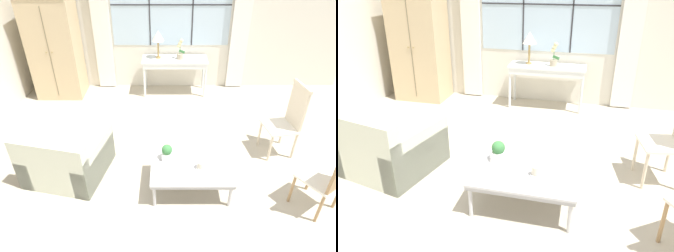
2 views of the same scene
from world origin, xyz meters
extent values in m
plane|color=#B2A893|center=(0.00, 0.00, 0.00)|extent=(14.00, 14.00, 0.00)
cube|color=silver|center=(0.00, 3.03, 1.40)|extent=(7.20, 0.06, 2.80)
cube|color=silver|center=(0.00, 3.00, 1.70)|extent=(2.32, 0.01, 1.56)
cube|color=#2D2D33|center=(-0.42, 2.99, 1.70)|extent=(0.02, 0.02, 1.56)
cube|color=#2D2D33|center=(0.42, 2.99, 1.70)|extent=(0.02, 0.02, 1.56)
cube|color=#2D2D33|center=(0.00, 2.99, 1.70)|extent=(2.32, 0.02, 0.02)
cube|color=white|center=(-1.37, 2.95, 1.34)|extent=(0.35, 0.06, 2.63)
cube|color=white|center=(1.37, 2.95, 1.34)|extent=(0.35, 0.06, 2.63)
cube|color=tan|center=(-2.25, 2.63, 1.01)|extent=(0.90, 0.64, 2.03)
cube|color=#74644C|center=(-2.25, 2.31, 0.97)|extent=(0.01, 0.01, 1.70)
sphere|color=#997F4C|center=(-2.30, 2.30, 1.01)|extent=(0.03, 0.03, 0.03)
sphere|color=#997F4C|center=(-2.20, 2.30, 1.01)|extent=(0.03, 0.03, 0.03)
cube|color=silver|center=(0.07, 2.70, 0.73)|extent=(1.30, 0.49, 0.03)
cube|color=silver|center=(0.07, 2.70, 0.66)|extent=(1.25, 0.47, 0.10)
cylinder|color=silver|center=(-0.54, 2.49, 0.36)|extent=(0.04, 0.04, 0.71)
cylinder|color=silver|center=(0.69, 2.49, 0.36)|extent=(0.04, 0.04, 0.71)
cylinder|color=silver|center=(-0.54, 2.90, 0.36)|extent=(0.04, 0.04, 0.71)
cylinder|color=silver|center=(0.69, 2.90, 0.36)|extent=(0.04, 0.04, 0.71)
cylinder|color=#9E7F47|center=(-0.25, 2.74, 0.75)|extent=(0.10, 0.10, 0.02)
cylinder|color=#9E7F47|center=(-0.25, 2.74, 0.93)|extent=(0.04, 0.04, 0.32)
cone|color=white|center=(-0.25, 2.74, 1.19)|extent=(0.24, 0.24, 0.20)
cylinder|color=tan|center=(0.18, 2.69, 0.80)|extent=(0.13, 0.13, 0.11)
cylinder|color=#38753D|center=(0.18, 2.69, 0.99)|extent=(0.01, 0.01, 0.28)
cube|color=#38753D|center=(0.21, 2.69, 0.89)|extent=(0.12, 0.02, 0.08)
sphere|color=beige|center=(0.15, 2.70, 1.00)|extent=(0.07, 0.07, 0.07)
sphere|color=beige|center=(0.18, 2.70, 1.06)|extent=(0.07, 0.07, 0.07)
sphere|color=beige|center=(0.20, 2.70, 1.11)|extent=(0.07, 0.07, 0.07)
cube|color=beige|center=(-1.45, 0.21, 0.23)|extent=(1.17, 1.14, 0.45)
cube|color=beige|center=(-1.54, -0.17, 0.62)|extent=(1.00, 0.37, 0.34)
cube|color=beige|center=(-1.84, 0.30, 0.30)|extent=(0.40, 0.97, 0.59)
cube|color=beige|center=(-1.07, 0.13, 0.30)|extent=(0.40, 0.97, 0.59)
cube|color=white|center=(1.60, 0.68, 0.46)|extent=(0.50, 0.50, 0.03)
cylinder|color=beige|center=(1.45, 0.46, 0.22)|extent=(0.04, 0.04, 0.45)
cylinder|color=beige|center=(1.39, 0.83, 0.22)|extent=(0.04, 0.04, 0.45)
cylinder|color=beige|center=(1.76, 0.89, 0.22)|extent=(0.04, 0.04, 0.45)
cylinder|color=#9E7A51|center=(1.49, -0.35, 0.22)|extent=(0.04, 0.04, 0.44)
cube|color=#BCBCC1|center=(0.24, -0.10, 0.37)|extent=(1.04, 0.74, 0.03)
cube|color=#A0A0A4|center=(0.24, -0.10, 0.34)|extent=(1.02, 0.73, 0.04)
cylinder|color=#BCBCC1|center=(-0.23, -0.42, 0.18)|extent=(0.04, 0.04, 0.36)
cylinder|color=#BCBCC1|center=(0.71, -0.42, 0.18)|extent=(0.04, 0.04, 0.36)
cylinder|color=#BCBCC1|center=(-0.23, 0.22, 0.18)|extent=(0.04, 0.04, 0.36)
cylinder|color=#BCBCC1|center=(0.71, 0.22, 0.18)|extent=(0.04, 0.04, 0.36)
cube|color=white|center=(-0.07, 0.04, 0.44)|extent=(0.13, 0.13, 0.10)
sphere|color=#38753D|center=(-0.07, 0.04, 0.53)|extent=(0.14, 0.14, 0.14)
cylinder|color=silver|center=(0.35, -0.15, 0.39)|extent=(0.12, 0.12, 0.01)
cylinder|color=beige|center=(0.35, -0.15, 0.44)|extent=(0.09, 0.09, 0.09)
cylinder|color=black|center=(0.35, -0.15, 0.49)|extent=(0.00, 0.00, 0.01)
camera|label=1|loc=(-0.06, -3.01, 2.96)|focal=32.00mm
camera|label=2|loc=(0.72, -2.81, 2.14)|focal=35.00mm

